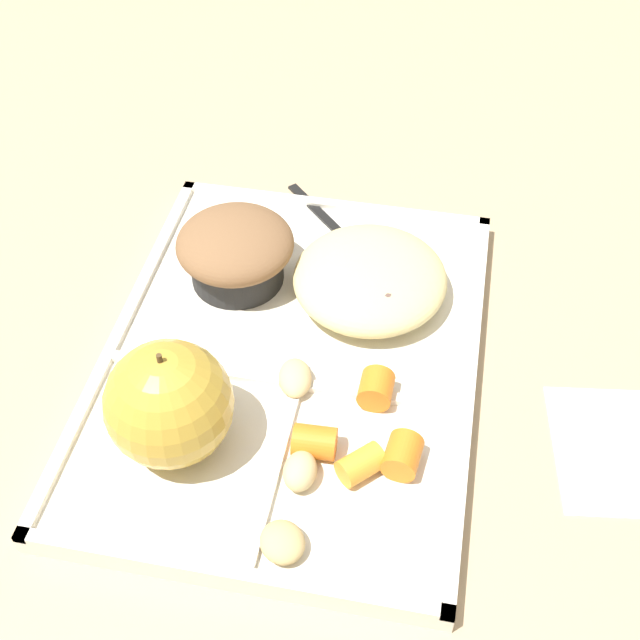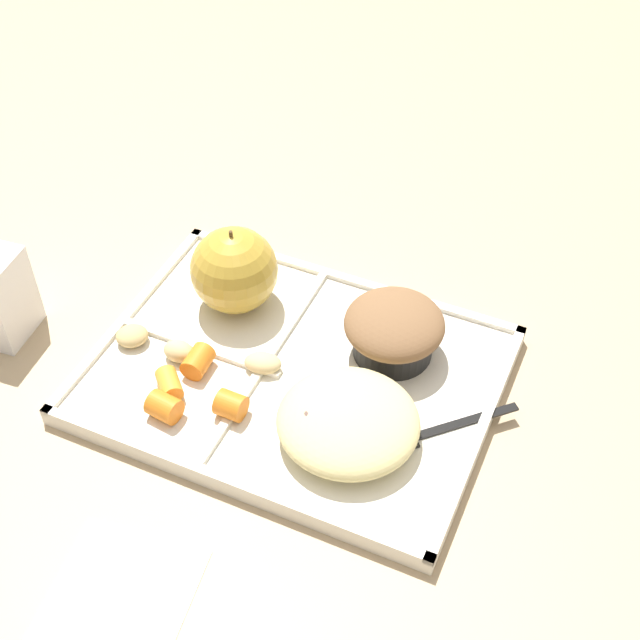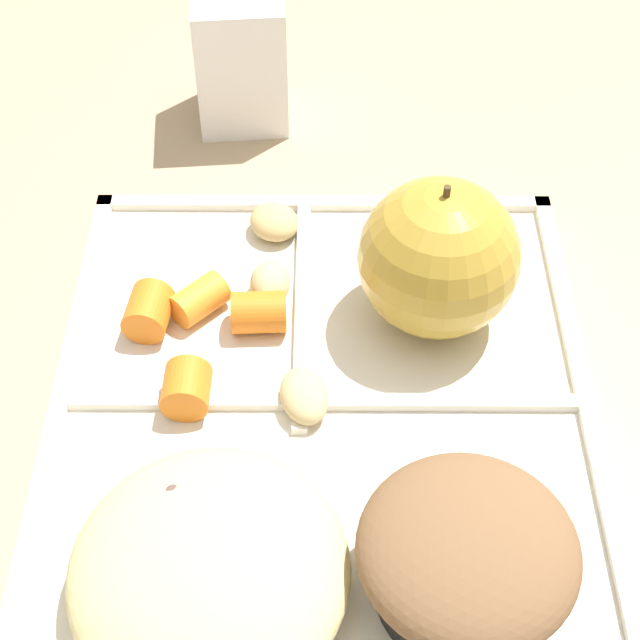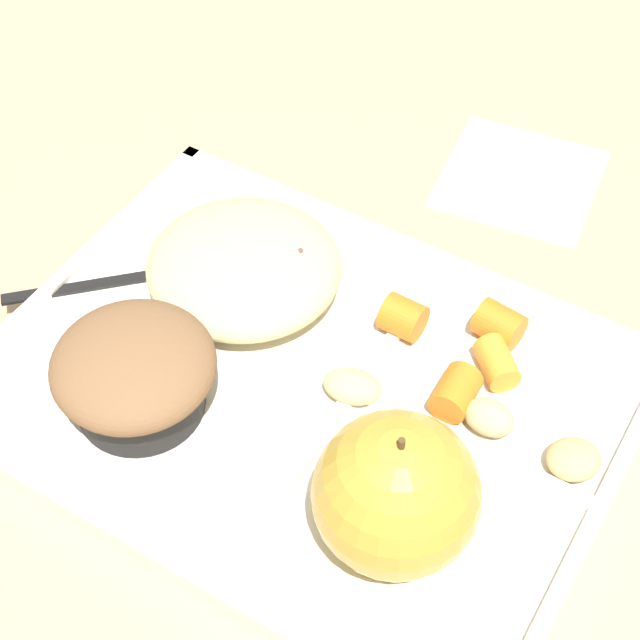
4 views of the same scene
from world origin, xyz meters
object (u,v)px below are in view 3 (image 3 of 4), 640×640
Objects in this scene: green_apple at (435,258)px; lunch_tray at (319,457)px; bran_muffin at (462,559)px; milk_carton at (238,57)px.

lunch_tray is at bearing -33.60° from green_apple.
bran_muffin is 0.39m from milk_carton.
milk_carton is (-0.20, -0.12, -0.01)m from green_apple.
green_apple is (-0.09, 0.06, 0.05)m from lunch_tray.
bran_muffin is at bearing 0.00° from green_apple.
lunch_tray is 4.03× the size of green_apple.
green_apple reaches higher than bran_muffin.
milk_carton is (-0.37, -0.12, 0.00)m from bran_muffin.
green_apple is at bearing 24.94° from milk_carton.
green_apple is 0.98× the size of bran_muffin.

